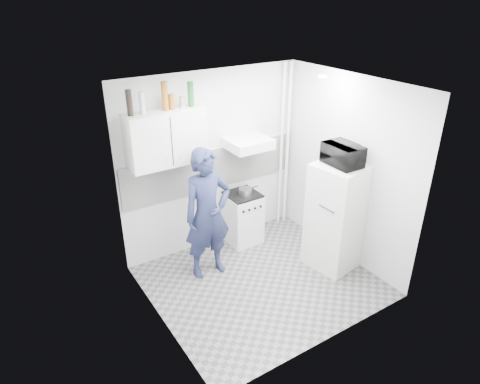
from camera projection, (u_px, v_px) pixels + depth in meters
floor at (261, 281)px, 5.73m from camera, size 2.80×2.80×0.00m
ceiling at (266, 86)px, 4.59m from camera, size 2.80×2.80×0.00m
wall_back at (212, 162)px, 6.11m from camera, size 2.80×0.00×2.80m
wall_left at (155, 227)px, 4.48m from camera, size 0.00×2.60×2.60m
wall_right at (346, 170)px, 5.84m from camera, size 0.00×2.60×2.60m
person at (208, 214)px, 5.55m from camera, size 0.67×0.46×1.80m
stove at (243, 218)px, 6.49m from camera, size 0.49×0.49×0.78m
fridge at (336, 216)px, 5.80m from camera, size 0.72×0.72×1.51m
stove_top at (243, 194)px, 6.32m from camera, size 0.47×0.47×0.03m
saucepan at (245, 192)px, 6.25m from camera, size 0.19×0.19×0.11m
microwave at (343, 155)px, 5.40m from camera, size 0.51×0.35×0.28m
bottle_a at (129, 103)px, 4.95m from camera, size 0.07×0.07×0.30m
bottle_b at (142, 103)px, 5.03m from camera, size 0.07×0.07×0.26m
bottle_d at (165, 96)px, 5.15m from camera, size 0.08×0.08×0.35m
canister_a at (172, 102)px, 5.23m from camera, size 0.08×0.08×0.19m
canister_b at (182, 102)px, 5.31m from camera, size 0.07×0.07×0.14m
bottle_e at (191, 94)px, 5.33m from camera, size 0.08×0.08×0.31m
upper_cabinet at (166, 138)px, 5.37m from camera, size 1.00×0.35×0.70m
range_hood at (248, 143)px, 6.02m from camera, size 0.60×0.50×0.14m
backsplash at (213, 169)px, 6.14m from camera, size 2.74×0.03×0.60m
pipe_a at (287, 147)px, 6.68m from camera, size 0.05×0.05×2.60m
pipe_b at (281, 148)px, 6.62m from camera, size 0.04×0.04×2.60m
ceiling_spot_fixture at (322, 76)px, 5.24m from camera, size 0.10×0.10×0.02m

